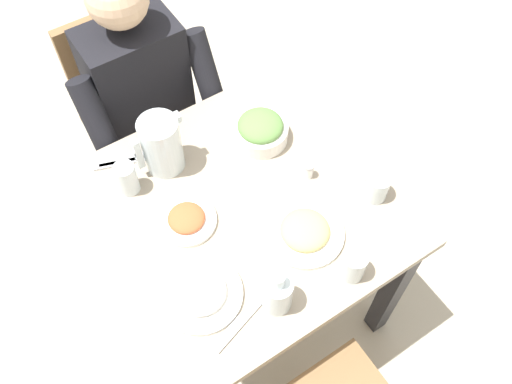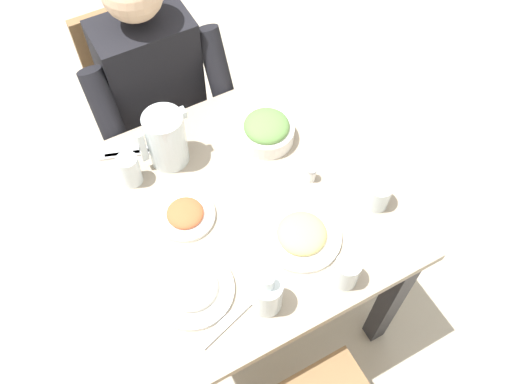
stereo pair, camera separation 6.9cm
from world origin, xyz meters
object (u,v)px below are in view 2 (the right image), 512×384
water_pitcher (166,139)px  salad_bowl (266,130)px  plate_yoghurt (192,288)px  plate_rice_curry (185,214)px  oil_carafe (267,295)px  diner_near (165,109)px  dining_table (243,225)px  water_glass_center (347,272)px  water_glass_by_pitcher (130,170)px  chair_near (149,100)px  water_glass_far_right (378,195)px  plate_fries (302,235)px  salt_shaker (311,174)px

water_pitcher → salad_bowl: (-0.30, 0.08, -0.05)m
plate_yoghurt → plate_rice_curry: bearing=-110.0°
plate_rice_curry → oil_carafe: (-0.08, 0.34, 0.04)m
diner_near → dining_table: bearing=93.9°
salad_bowl → plate_rice_curry: bearing=22.2°
plate_rice_curry → water_pitcher: bearing=-102.0°
water_pitcher → plate_rice_curry: water_pitcher is taller
water_pitcher → water_glass_center: 0.65m
dining_table → diner_near: bearing=-86.1°
dining_table → plate_rice_curry: plate_rice_curry is taller
water_pitcher → water_glass_by_pitcher: 0.14m
chair_near → diner_near: size_ratio=0.74×
water_glass_far_right → plate_fries: bearing=-1.2°
diner_near → water_glass_far_right: (-0.38, 0.71, 0.13)m
water_glass_far_right → salad_bowl: bearing=-65.7°
diner_near → plate_fries: (-0.13, 0.71, 0.10)m
plate_fries → plate_yoghurt: (0.34, -0.00, 0.00)m
chair_near → plate_fries: 0.95m
dining_table → plate_fries: plate_fries is taller
plate_fries → chair_near: bearing=-81.9°
water_glass_far_right → salt_shaker: water_glass_far_right is taller
plate_yoghurt → water_glass_far_right: (-0.59, 0.01, 0.03)m
water_pitcher → salad_bowl: bearing=165.8°
plate_yoghurt → oil_carafe: 0.21m
dining_table → plate_yoghurt: bearing=36.2°
chair_near → water_glass_center: bearing=98.8°
water_pitcher → plate_yoghurt: (0.13, 0.44, -0.08)m
plate_rice_curry → oil_carafe: bearing=102.7°
plate_yoghurt → water_glass_far_right: size_ratio=2.54×
plate_rice_curry → salt_shaker: (-0.39, 0.06, 0.01)m
diner_near → plate_rice_curry: bearing=75.1°
chair_near → oil_carafe: 1.08m
water_glass_by_pitcher → salt_shaker: water_glass_by_pitcher is taller
plate_yoghurt → oil_carafe: bearing=141.1°
water_glass_by_pitcher → oil_carafe: size_ratio=0.66×
chair_near → plate_rice_curry: chair_near is taller
water_pitcher → salt_shaker: bearing=141.0°
plate_yoghurt → plate_rice_curry: 0.23m
oil_carafe → water_glass_far_right: bearing=-164.6°
chair_near → diner_near: diner_near is taller
plate_rice_curry → water_glass_far_right: size_ratio=1.95×
oil_carafe → salt_shaker: size_ratio=3.05×
dining_table → salt_shaker: salt_shaker is taller
water_glass_center → salt_shaker: water_glass_center is taller
dining_table → diner_near: diner_near is taller
oil_carafe → plate_fries: bearing=-145.4°
salt_shaker → water_glass_center: bearing=74.0°
oil_carafe → dining_table: bearing=-106.1°
dining_table → water_glass_far_right: size_ratio=9.46×
chair_near → plate_rice_curry: size_ratio=4.98×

